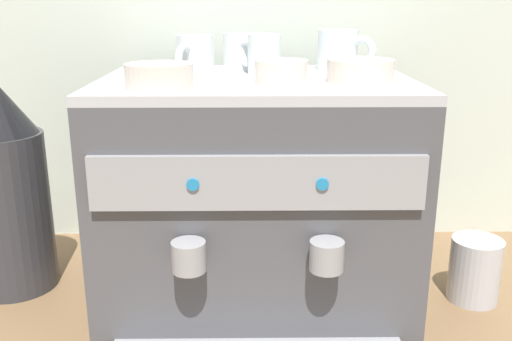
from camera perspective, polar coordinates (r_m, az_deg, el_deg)
The scene contains 12 objects.
ground_plane at distance 1.23m, azimuth 0.00°, elevation -11.89°, with size 4.00×4.00×0.00m, color brown.
tiled_backsplash_wall at distance 1.40m, azimuth -0.16°, elevation 13.18°, with size 2.80×0.03×1.00m, color silver.
espresso_machine at distance 1.13m, azimuth 0.00°, elevation -2.12°, with size 0.58×0.53×0.45m.
ceramic_cup_0 at distance 1.22m, azimuth 8.39°, elevation 11.88°, with size 0.12×0.10×0.08m.
ceramic_cup_1 at distance 1.07m, azimuth -6.19°, elevation 11.25°, with size 0.07×0.11×0.08m.
ceramic_cup_2 at distance 1.13m, azimuth 0.65°, elevation 11.57°, with size 0.09×0.09×0.08m.
ceramic_cup_3 at distance 1.20m, azimuth -1.43°, elevation 11.82°, with size 0.10×0.08×0.08m.
ceramic_bowl_0 at distance 1.01m, azimuth 2.56°, elevation 9.84°, with size 0.09×0.09×0.04m.
ceramic_bowl_1 at distance 0.97m, azimuth -9.67°, elevation 9.30°, with size 0.11×0.11×0.04m.
ceramic_bowl_2 at distance 1.04m, azimuth 10.42°, elevation 9.77°, with size 0.12×0.12×0.04m.
coffee_grinder at distance 1.27m, azimuth -23.86°, elevation -1.70°, with size 0.17×0.17×0.45m.
milk_pitcher at distance 1.25m, azimuth 21.10°, elevation -9.26°, with size 0.10×0.10×0.13m, color #B7B7BC.
Camera 1 is at (-0.01, -1.08, 0.59)m, focal length 39.86 mm.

